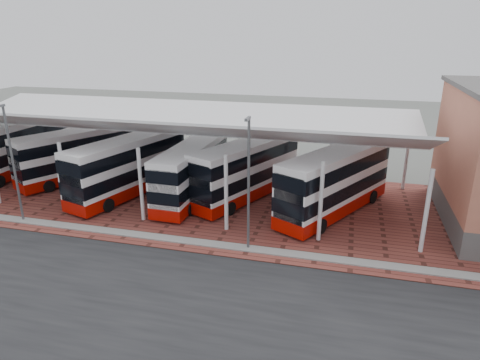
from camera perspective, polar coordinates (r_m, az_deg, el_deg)
The scene contains 13 objects.
ground at distance 21.58m, azimuth -8.41°, elevation -16.20°, with size 140.00×140.00×0.00m, color #51544F.
road at distance 20.84m, azimuth -9.52°, elevation -17.68°, with size 120.00×14.00×0.02m, color black.
forecourt at distance 32.03m, azimuth 3.91°, elevation -3.58°, with size 72.00×16.00×0.06m, color brown.
north_kerb at distance 26.48m, azimuth -3.22°, elevation -8.62°, with size 120.00×0.80×0.14m, color gray.
canopy at distance 33.46m, azimuth -9.24°, elevation 7.57°, with size 37.00×11.63×7.07m.
lamp_west at distance 31.90m, azimuth -28.08°, elevation 2.28°, with size 0.16×0.90×8.07m.
lamp_east at distance 24.32m, azimuth 1.14°, elevation -0.15°, with size 0.16×0.90×8.07m.
bus_0 at distance 43.67m, azimuth -27.59°, elevation 3.81°, with size 3.40×11.70×4.77m.
bus_1 at distance 39.75m, azimuth -20.78°, elevation 3.10°, with size 7.12×10.44×4.35m.
bus_2 at distance 34.79m, azimuth -14.65°, elevation 1.70°, with size 5.52×11.26×4.53m.
bus_3 at distance 33.10m, azimuth -6.44°, elevation 1.06°, with size 2.80×10.33×4.23m.
bus_4 at distance 32.93m, azimuth 0.87°, elevation 1.25°, with size 6.64×10.79×4.42m.
bus_5 at distance 30.86m, azimuth 12.55°, elevation -0.34°, with size 7.53×10.96×4.57m.
Camera 1 is at (7.31, -16.03, 12.46)m, focal length 32.00 mm.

